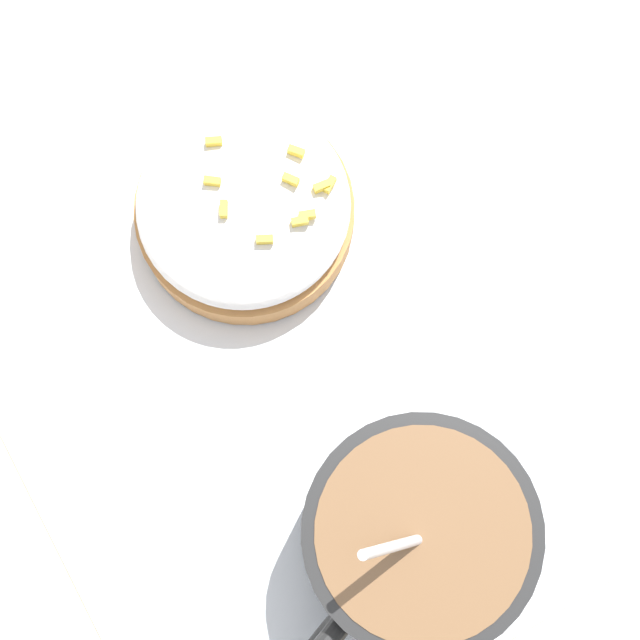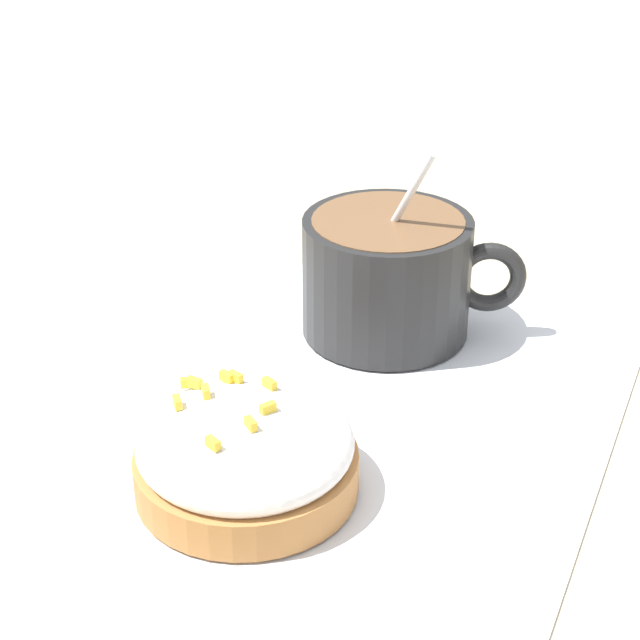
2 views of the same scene
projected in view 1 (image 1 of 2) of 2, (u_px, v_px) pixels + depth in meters
The scene contains 4 objects.
ground_plane at pixel (325, 372), 0.48m from camera, with size 3.00×3.00×0.00m, color #C6B793.
paper_napkin at pixel (325, 372), 0.48m from camera, with size 0.29×0.29×0.00m.
coffee_cup at pixel (405, 541), 0.43m from camera, with size 0.09×0.11×0.11m.
frosted_pastry at pixel (251, 205), 0.47m from camera, with size 0.10×0.10×0.04m.
Camera 1 is at (-0.06, 0.03, 0.47)m, focal length 60.00 mm.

